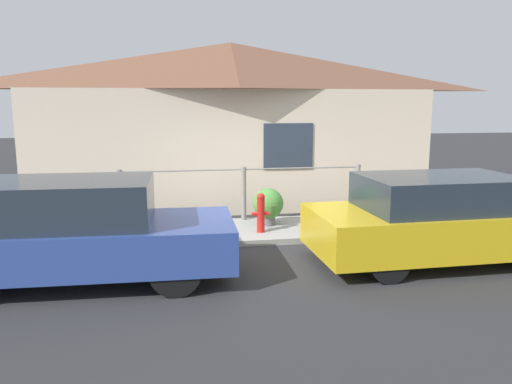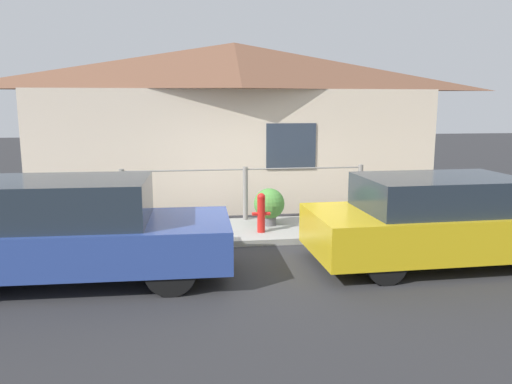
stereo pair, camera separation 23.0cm
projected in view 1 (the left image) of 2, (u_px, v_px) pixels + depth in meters
ground_plane at (257, 246)px, 8.59m from camera, size 60.00×60.00×0.00m
sidewalk at (249, 231)px, 9.41m from camera, size 24.00×1.73×0.11m
house at (231, 76)px, 11.39m from camera, size 9.35×2.23×3.80m
fence at (244, 191)px, 9.99m from camera, size 4.90×0.10×1.08m
car_left at (74, 232)px, 6.77m from camera, size 4.27×1.78×1.42m
car_right at (445, 219)px, 7.69m from camera, size 4.25×1.79×1.35m
fire_hydrant at (261, 212)px, 9.05m from camera, size 0.33×0.15×0.73m
potted_plant_near_hydrant at (268, 205)px, 9.59m from camera, size 0.59×0.59×0.72m
potted_plant_by_fence at (122, 212)px, 9.26m from camera, size 0.44×0.44×0.59m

